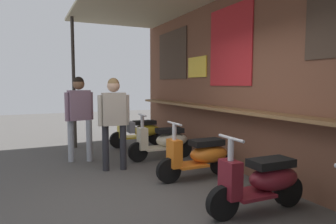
# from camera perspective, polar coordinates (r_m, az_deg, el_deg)

# --- Properties ---
(ground_plane) EXTENTS (28.08, 28.08, 0.00)m
(ground_plane) POSITION_cam_1_polar(r_m,az_deg,el_deg) (4.12, -1.82, -17.12)
(ground_plane) COLOR #474442
(market_stall_facade) EXTENTS (10.03, 2.69, 3.29)m
(market_stall_facade) POSITION_cam_1_polar(r_m,az_deg,el_deg) (4.83, 18.58, 8.54)
(market_stall_facade) COLOR brown
(market_stall_facade) RESTS_ON ground_plane
(scooter_yellow) EXTENTS (0.46, 1.40, 0.97)m
(scooter_yellow) POSITION_cam_1_polar(r_m,az_deg,el_deg) (7.71, -5.25, -3.59)
(scooter_yellow) COLOR gold
(scooter_yellow) RESTS_ON ground_plane
(scooter_cream) EXTENTS (0.47, 1.40, 0.97)m
(scooter_cream) POSITION_cam_1_polar(r_m,az_deg,el_deg) (6.36, -0.68, -5.46)
(scooter_cream) COLOR beige
(scooter_cream) RESTS_ON ground_plane
(scooter_orange) EXTENTS (0.46, 1.40, 0.97)m
(scooter_orange) POSITION_cam_1_polar(r_m,az_deg,el_deg) (5.11, 6.11, -8.13)
(scooter_orange) COLOR orange
(scooter_orange) RESTS_ON ground_plane
(scooter_maroon) EXTENTS (0.46, 1.40, 0.97)m
(scooter_maroon) POSITION_cam_1_polar(r_m,az_deg,el_deg) (3.97, 17.42, -12.25)
(scooter_maroon) COLOR maroon
(scooter_maroon) RESTS_ON ground_plane
(shopper_with_handbag) EXTENTS (0.26, 0.66, 1.68)m
(shopper_with_handbag) POSITION_cam_1_polar(r_m,az_deg,el_deg) (5.55, -9.99, -0.44)
(shopper_with_handbag) COLOR #232328
(shopper_with_handbag) RESTS_ON ground_plane
(shopper_browsing) EXTENTS (0.28, 0.57, 1.72)m
(shopper_browsing) POSITION_cam_1_polar(r_m,az_deg,el_deg) (6.35, -16.36, 0.52)
(shopper_browsing) COLOR #999EA8
(shopper_browsing) RESTS_ON ground_plane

